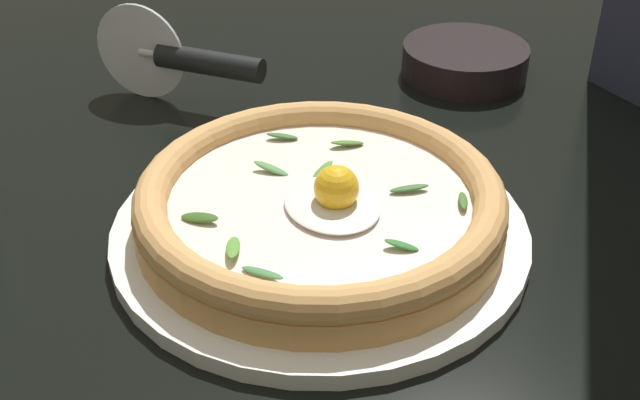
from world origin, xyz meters
TOP-DOWN VIEW (x-y plane):
  - ground_plane at (0.00, 0.00)m, footprint 2.40×2.40m
  - pizza_plate at (-0.02, 0.02)m, footprint 0.29×0.29m
  - pizza at (-0.02, 0.02)m, footprint 0.26×0.26m
  - side_bowl at (-0.19, 0.27)m, footprint 0.12×0.12m
  - pizza_cutter at (-0.26, 0.00)m, footprint 0.13×0.12m

SIDE VIEW (x-z plane):
  - ground_plane at x=0.00m, z-range -0.03..0.00m
  - pizza_plate at x=-0.02m, z-range 0.00..0.01m
  - side_bowl at x=-0.19m, z-range 0.00..0.03m
  - pizza at x=-0.02m, z-range 0.00..0.06m
  - pizza_cutter at x=-0.26m, z-range 0.00..0.09m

